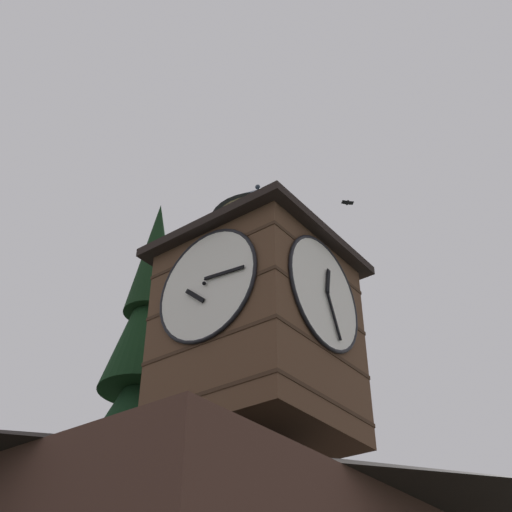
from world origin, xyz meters
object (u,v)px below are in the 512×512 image
moon (130,490)px  flying_bird_high (348,203)px  pine_tree_behind (131,496)px  clock_tower (258,320)px

moon → flying_bird_high: (14.52, 26.50, 3.33)m
moon → flying_bird_high: size_ratio=4.33×
pine_tree_behind → flying_bird_high: pine_tree_behind is taller
pine_tree_behind → moon: size_ratio=9.59×
pine_tree_behind → flying_bird_high: bearing=117.1°
pine_tree_behind → moon: bearing=-132.2°
clock_tower → moon: (-19.88, -26.23, 4.05)m
clock_tower → flying_bird_high: size_ratio=17.79×
moon → clock_tower: bearing=52.8°
pine_tree_behind → moon: pine_tree_behind is taller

